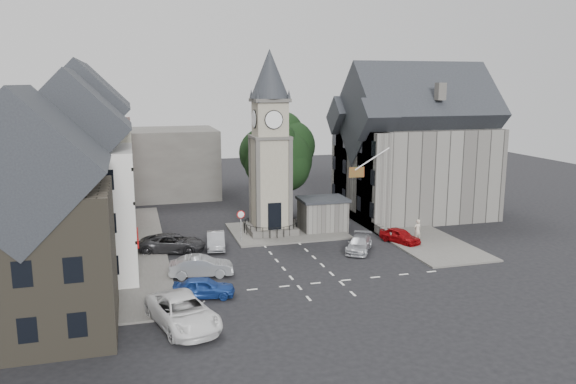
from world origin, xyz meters
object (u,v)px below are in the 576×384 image
object	(u,v)px
car_west_blue	(204,287)
car_east_red	(400,236)
clock_tower	(270,144)
pedestrian	(417,230)
stone_shelter	(323,214)

from	to	relation	value
car_west_blue	car_east_red	size ratio (longest dim) A/B	1.04
clock_tower	car_east_red	size ratio (longest dim) A/B	4.34
clock_tower	car_east_red	world-z (taller)	clock_tower
clock_tower	pedestrian	xyz separation A→B (m)	(11.50, -5.99, -7.16)
pedestrian	clock_tower	bearing A→B (deg)	-36.01
car_east_red	pedestrian	bearing A→B (deg)	-17.56
stone_shelter	clock_tower	bearing A→B (deg)	174.16
stone_shelter	car_west_blue	world-z (taller)	stone_shelter
pedestrian	car_east_red	bearing A→B (deg)	-3.22
stone_shelter	car_east_red	distance (m)	7.60
stone_shelter	car_west_blue	size ratio (longest dim) A/B	1.10
stone_shelter	pedestrian	bearing A→B (deg)	-39.38
car_west_blue	car_east_red	xyz separation A→B (m)	(17.61, 7.84, -0.03)
clock_tower	pedestrian	world-z (taller)	clock_tower
pedestrian	stone_shelter	bearing A→B (deg)	-47.88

